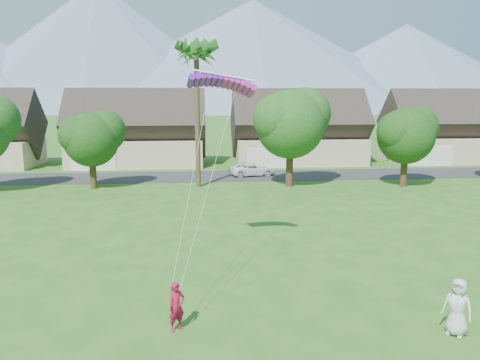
{
  "coord_description": "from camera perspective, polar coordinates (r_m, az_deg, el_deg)",
  "views": [
    {
      "loc": [
        -2.0,
        -12.08,
        7.69
      ],
      "look_at": [
        0.0,
        10.0,
        3.8
      ],
      "focal_mm": 35.0,
      "sensor_mm": 36.0,
      "label": 1
    }
  ],
  "objects": [
    {
      "name": "street",
      "position": [
        46.76,
        -2.65,
        0.48
      ],
      "size": [
        90.0,
        7.0,
        0.01
      ],
      "primitive_type": "cube",
      "color": "#2D2D30",
      "rests_on": "ground"
    },
    {
      "name": "kite_flyer",
      "position": [
        16.25,
        -7.75,
        -15.06
      ],
      "size": [
        0.74,
        0.69,
        1.69
      ],
      "primitive_type": "imported",
      "rotation": [
        0.0,
        0.0,
        0.63
      ],
      "color": "maroon",
      "rests_on": "ground"
    },
    {
      "name": "watcher",
      "position": [
        17.33,
        24.98,
        -13.85
      ],
      "size": [
        1.09,
        1.11,
        1.93
      ],
      "primitive_type": "imported",
      "rotation": [
        0.0,
        0.0,
        -0.82
      ],
      "color": "silver",
      "rests_on": "ground"
    },
    {
      "name": "parked_car",
      "position": [
        46.93,
        1.54,
        1.29
      ],
      "size": [
        4.82,
        2.96,
        1.25
      ],
      "primitive_type": "imported",
      "rotation": [
        0.0,
        0.0,
        1.78
      ],
      "color": "white",
      "rests_on": "ground"
    },
    {
      "name": "mountain_ridge",
      "position": [
        273.2,
        -2.64,
        14.43
      ],
      "size": [
        540.0,
        240.0,
        70.0
      ],
      "color": "slate",
      "rests_on": "ground"
    },
    {
      "name": "houses_row",
      "position": [
        55.29,
        -2.59,
        5.53
      ],
      "size": [
        72.75,
        8.19,
        8.86
      ],
      "color": "beige",
      "rests_on": "ground"
    },
    {
      "name": "tree_row",
      "position": [
        40.1,
        -3.96,
        5.92
      ],
      "size": [
        62.27,
        6.67,
        8.45
      ],
      "color": "#47301C",
      "rests_on": "ground"
    },
    {
      "name": "fan_palm",
      "position": [
        40.79,
        -5.35,
        15.69
      ],
      "size": [
        3.0,
        3.0,
        13.8
      ],
      "color": "#4C3D26",
      "rests_on": "ground"
    },
    {
      "name": "parafoil_kite",
      "position": [
        21.43,
        -2.2,
        11.99
      ],
      "size": [
        3.06,
        1.11,
        0.5
      ],
      "rotation": [
        0.0,
        0.0,
        0.07
      ],
      "color": "#6716AA",
      "rests_on": "ground"
    }
  ]
}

